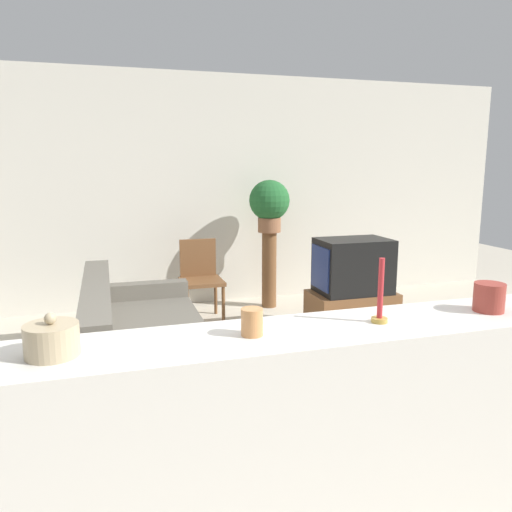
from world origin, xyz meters
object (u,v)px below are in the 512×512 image
at_px(television, 353,266).
at_px(decorative_bowl, 52,340).
at_px(wooden_chair, 200,275).
at_px(potted_plant, 269,203).
at_px(couch, 141,347).

xyz_separation_m(television, decorative_bowl, (-2.50, -2.48, 0.37)).
bearing_deg(wooden_chair, television, -34.38).
bearing_deg(wooden_chair, decorative_bowl, -108.85).
bearing_deg(potted_plant, couch, -133.30).
relative_size(television, decorative_bowl, 3.70).
relative_size(couch, wooden_chair, 2.30).
relative_size(wooden_chair, potted_plant, 1.43).
relative_size(wooden_chair, decorative_bowl, 4.52).
distance_m(couch, potted_plant, 2.51).
height_order(television, potted_plant, potted_plant).
bearing_deg(wooden_chair, couch, -116.62).
bearing_deg(potted_plant, decorative_bowl, -119.17).
height_order(couch, wooden_chair, wooden_chair).
bearing_deg(television, potted_plant, 112.96).
height_order(television, wooden_chair, television).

